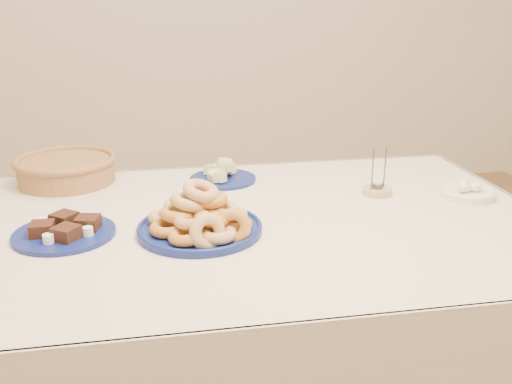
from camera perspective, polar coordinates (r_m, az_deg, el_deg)
The scene contains 7 objects.
dining_table at distance 1.67m, azimuth -0.31°, elevation -6.11°, with size 1.71×1.11×0.75m.
donut_platter at distance 1.53m, azimuth -5.53°, elevation -2.78°, with size 0.41×0.41×0.15m.
melon_plate at distance 1.97m, azimuth -3.45°, elevation 1.77°, with size 0.25×0.25×0.08m.
brownie_plate at distance 1.60m, azimuth -18.60°, elevation -3.72°, with size 0.35×0.35×0.05m.
wicker_basket at distance 2.05m, azimuth -18.45°, elevation 2.25°, with size 0.42×0.42×0.09m.
candle_holder at distance 1.87m, azimuth 12.02°, elevation 0.19°, with size 0.12×0.12×0.16m.
egg_bowl at distance 1.92m, azimuth 20.34°, elevation 0.01°, with size 0.20×0.20×0.06m.
Camera 1 is at (-0.26, -1.49, 1.36)m, focal length 40.00 mm.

